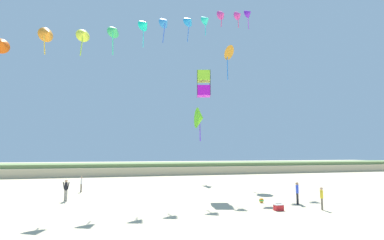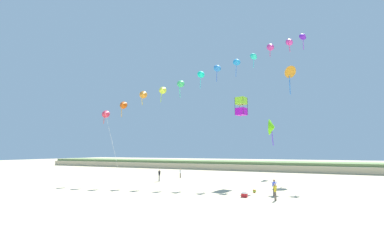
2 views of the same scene
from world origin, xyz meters
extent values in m
plane|color=beige|center=(0.00, 0.00, 0.00)|extent=(240.00, 240.00, 0.00)
cube|color=#BFAE8B|center=(0.00, 41.86, 0.68)|extent=(120.00, 10.91, 1.36)
cube|color=#6B844C|center=(0.00, 41.86, 1.55)|extent=(120.00, 9.27, 0.78)
cylinder|color=black|center=(8.00, 6.82, 0.41)|extent=(0.12, 0.12, 0.81)
cylinder|color=black|center=(7.89, 6.73, 0.41)|extent=(0.12, 0.12, 0.81)
cylinder|color=blue|center=(7.95, 6.78, 1.10)|extent=(0.21, 0.21, 0.57)
cylinder|color=blue|center=(8.09, 6.89, 1.14)|extent=(0.20, 0.18, 0.55)
cylinder|color=blue|center=(7.80, 6.66, 1.14)|extent=(0.20, 0.18, 0.55)
sphere|color=#9E7051|center=(7.95, 6.78, 1.50)|extent=(0.22, 0.22, 0.22)
cylinder|color=#726656|center=(-7.98, 18.27, 0.38)|extent=(0.11, 0.11, 0.75)
cylinder|color=#726656|center=(-7.95, 18.40, 0.38)|extent=(0.11, 0.11, 0.75)
cylinder|color=white|center=(-7.96, 18.34, 1.02)|extent=(0.20, 0.20, 0.53)
cylinder|color=white|center=(-8.00, 18.17, 1.06)|extent=(0.11, 0.19, 0.51)
cylinder|color=white|center=(-7.93, 18.50, 1.06)|extent=(0.11, 0.19, 0.51)
sphere|color=tan|center=(-7.96, 18.34, 1.39)|extent=(0.20, 0.20, 0.20)
cylinder|color=gray|center=(-8.69, 12.86, 0.42)|extent=(0.12, 0.12, 0.84)
cylinder|color=gray|center=(-8.56, 12.79, 0.42)|extent=(0.12, 0.12, 0.84)
cylinder|color=black|center=(-8.62, 12.83, 1.14)|extent=(0.22, 0.22, 0.60)
cylinder|color=black|center=(-8.79, 12.91, 1.19)|extent=(0.22, 0.17, 0.57)
cylinder|color=black|center=(-8.45, 12.74, 1.19)|extent=(0.22, 0.17, 0.57)
sphere|color=tan|center=(-8.62, 12.83, 1.56)|extent=(0.23, 0.23, 0.23)
cylinder|color=#726656|center=(8.23, 4.48, 0.37)|extent=(0.11, 0.11, 0.75)
cylinder|color=#726656|center=(8.29, 4.60, 0.37)|extent=(0.11, 0.11, 0.75)
cylinder|color=yellow|center=(8.26, 4.54, 1.02)|extent=(0.20, 0.20, 0.53)
cylinder|color=yellow|center=(8.18, 4.39, 1.06)|extent=(0.15, 0.19, 0.50)
cylinder|color=yellow|center=(8.34, 4.69, 1.06)|extent=(0.15, 0.19, 0.50)
sphere|color=tan|center=(8.26, 4.54, 1.39)|extent=(0.20, 0.20, 0.20)
cone|color=#D04B0A|center=(-12.56, 9.10, 10.96)|extent=(1.33, 1.19, 1.19)
cone|color=orange|center=(-10.08, 10.43, 12.48)|extent=(1.30, 1.16, 1.10)
cylinder|color=gold|center=(-10.21, 10.37, 11.56)|extent=(0.17, 0.24, 1.39)
cone|color=#DCEE3A|center=(-7.66, 11.73, 13.23)|extent=(1.33, 1.18, 1.19)
cylinder|color=#AAE539|center=(-7.80, 11.66, 12.18)|extent=(0.22, 0.13, 1.66)
cone|color=#3BC86C|center=(-5.28, 12.91, 14.25)|extent=(1.38, 1.28, 1.21)
cylinder|color=#39E59E|center=(-5.42, 12.84, 13.04)|extent=(0.14, 0.24, 1.98)
cone|color=#12EBC2|center=(-2.57, 14.26, 15.71)|extent=(1.41, 1.35, 1.21)
cylinder|color=#39DCE5|center=(-2.71, 14.19, 14.45)|extent=(0.11, 0.26, 2.08)
cone|color=#2D86DB|center=(-0.44, 15.46, 16.72)|extent=(1.38, 1.29, 1.19)
cylinder|color=blue|center=(-0.57, 15.40, 15.52)|extent=(0.27, 0.25, 1.96)
cone|color=#2097E4|center=(2.27, 16.31, 17.57)|extent=(1.35, 1.24, 1.22)
cylinder|color=#3978E5|center=(2.14, 16.24, 16.28)|extent=(0.26, 0.25, 2.15)
cone|color=#29E1C0|center=(4.60, 17.72, 18.60)|extent=(1.43, 1.38, 1.23)
cylinder|color=#39DAE5|center=(4.47, 17.65, 17.52)|extent=(0.15, 0.23, 1.72)
cone|color=#CA3796|center=(6.89, 18.71, 19.98)|extent=(1.27, 1.03, 1.11)
cylinder|color=#E5397F|center=(6.76, 18.65, 19.07)|extent=(0.15, 0.10, 1.39)
cone|color=#D6389F|center=(9.57, 19.92, 20.81)|extent=(1.29, 1.08, 1.12)
cylinder|color=#E53980|center=(9.43, 19.85, 19.85)|extent=(0.21, 0.18, 1.48)
cone|color=#6E21C9|center=(11.51, 21.07, 21.84)|extent=(1.38, 1.28, 1.20)
cylinder|color=#B239E5|center=(11.37, 21.01, 20.58)|extent=(0.10, 0.28, 2.09)
cube|color=#B313C5|center=(3.19, 14.35, 9.66)|extent=(1.54, 1.54, 0.98)
cube|color=#94E52D|center=(3.19, 14.35, 11.13)|extent=(1.54, 1.54, 0.98)
cylinder|color=black|center=(2.76, 15.12, 10.40)|extent=(0.04, 0.04, 2.45)
cylinder|color=black|center=(2.42, 13.92, 10.40)|extent=(0.04, 0.04, 2.45)
cylinder|color=black|center=(3.61, 13.58, 10.40)|extent=(0.04, 0.04, 2.45)
cylinder|color=black|center=(3.96, 14.77, 10.40)|extent=(0.04, 0.04, 2.45)
cone|color=#68DF12|center=(5.96, 24.80, 8.33)|extent=(1.08, 2.76, 2.77)
cone|color=#632DE5|center=(5.96, 24.80, 8.35)|extent=(0.65, 1.52, 1.53)
cylinder|color=#632DE5|center=(5.96, 24.80, 6.59)|extent=(0.26, 0.38, 2.66)
cone|color=orange|center=(9.13, 22.79, 16.96)|extent=(2.44, 2.34, 2.04)
cone|color=#2D7BE5|center=(9.13, 22.79, 16.98)|extent=(1.37, 1.32, 1.14)
cylinder|color=#2D7BE5|center=(9.13, 22.79, 14.92)|extent=(0.13, 0.18, 3.49)
cube|color=red|center=(5.37, 5.12, 0.18)|extent=(0.56, 0.40, 0.36)
cube|color=white|center=(5.37, 5.12, 0.39)|extent=(0.58, 0.41, 0.06)
cylinder|color=black|center=(5.37, 5.12, 0.45)|extent=(0.45, 0.03, 0.03)
sphere|color=orange|center=(5.77, 8.18, 0.18)|extent=(0.36, 0.36, 0.36)
cylinder|color=green|center=(5.77, 8.18, 0.18)|extent=(0.36, 0.36, 0.09)
camera|label=1|loc=(-5.39, -12.74, 3.76)|focal=28.00mm
camera|label=2|loc=(10.89, -19.80, 4.38)|focal=24.00mm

